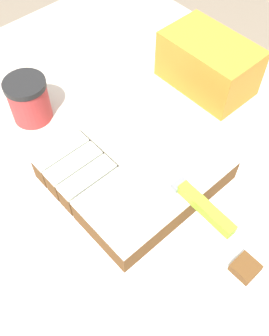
{
  "coord_description": "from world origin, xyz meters",
  "views": [
    {
      "loc": [
        0.33,
        -0.33,
        1.6
      ],
      "look_at": [
        -0.03,
        -0.0,
        0.93
      ],
      "focal_mm": 42.0,
      "sensor_mm": 36.0,
      "label": 1
    }
  ],
  "objects_px": {
    "knife": "(192,197)",
    "storage_box": "(208,64)",
    "cake": "(136,168)",
    "coffee_cup": "(29,100)",
    "brownie": "(245,268)",
    "cake_board": "(134,177)"
  },
  "relations": [
    {
      "from": "storage_box",
      "to": "knife",
      "type": "bearing_deg",
      "value": -52.96
    },
    {
      "from": "cake",
      "to": "storage_box",
      "type": "relative_size",
      "value": 1.36
    },
    {
      "from": "storage_box",
      "to": "coffee_cup",
      "type": "bearing_deg",
      "value": -117.04
    },
    {
      "from": "cake",
      "to": "brownie",
      "type": "bearing_deg",
      "value": 1.27
    },
    {
      "from": "knife",
      "to": "storage_box",
      "type": "bearing_deg",
      "value": -50.65
    },
    {
      "from": "cake",
      "to": "coffee_cup",
      "type": "distance_m",
      "value": 0.31
    },
    {
      "from": "knife",
      "to": "coffee_cup",
      "type": "distance_m",
      "value": 0.45
    },
    {
      "from": "brownie",
      "to": "storage_box",
      "type": "distance_m",
      "value": 0.51
    },
    {
      "from": "coffee_cup",
      "to": "cake_board",
      "type": "bearing_deg",
      "value": 11.21
    },
    {
      "from": "cake",
      "to": "coffee_cup",
      "type": "bearing_deg",
      "value": -168.4
    },
    {
      "from": "cake_board",
      "to": "storage_box",
      "type": "bearing_deg",
      "value": 106.32
    },
    {
      "from": "cake",
      "to": "knife",
      "type": "bearing_deg",
      "value": 5.65
    },
    {
      "from": "coffee_cup",
      "to": "brownie",
      "type": "height_order",
      "value": "coffee_cup"
    },
    {
      "from": "cake",
      "to": "brownie",
      "type": "xyz_separation_m",
      "value": [
        0.29,
        0.01,
        -0.02
      ]
    },
    {
      "from": "coffee_cup",
      "to": "storage_box",
      "type": "relative_size",
      "value": 0.47
    },
    {
      "from": "cake_board",
      "to": "coffee_cup",
      "type": "height_order",
      "value": "coffee_cup"
    },
    {
      "from": "cake",
      "to": "cake_board",
      "type": "bearing_deg",
      "value": -132.96
    },
    {
      "from": "coffee_cup",
      "to": "storage_box",
      "type": "xyz_separation_m",
      "value": [
        0.2,
        0.4,
        0.01
      ]
    },
    {
      "from": "cake_board",
      "to": "coffee_cup",
      "type": "distance_m",
      "value": 0.31
    },
    {
      "from": "cake_board",
      "to": "coffee_cup",
      "type": "relative_size",
      "value": 3.65
    },
    {
      "from": "knife",
      "to": "cake",
      "type": "bearing_deg",
      "value": 7.97
    },
    {
      "from": "cake",
      "to": "brownie",
      "type": "relative_size",
      "value": 7.19
    }
  ]
}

